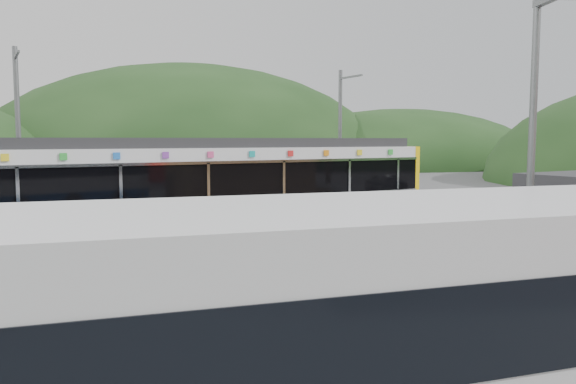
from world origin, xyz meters
TOP-DOWN VIEW (x-y plane):
  - ground at (0.00, 0.00)m, footprint 120.00×120.00m
  - hills at (6.19, 5.29)m, footprint 146.00×149.00m
  - platform at (0.00, 3.30)m, footprint 26.00×3.20m
  - yellow_line at (0.00, 2.00)m, footprint 26.00×0.10m
  - train at (-1.83, 6.00)m, footprint 20.44×3.01m
  - catenary_mast_west at (-7.00, 8.56)m, footprint 0.18×1.80m
  - catenary_mast_east at (7.00, 8.56)m, footprint 0.18×1.80m
  - bus at (-5.48, -9.33)m, footprint 11.52×4.77m
  - lamp_post at (-0.42, -7.84)m, footprint 0.52×1.11m

SIDE VIEW (x-z plane):
  - ground at x=0.00m, z-range 0.00..0.00m
  - hills at x=6.19m, z-range -13.00..13.00m
  - platform at x=0.00m, z-range 0.00..0.30m
  - yellow_line at x=0.00m, z-range 0.30..0.31m
  - bus at x=-5.48m, z-range -0.05..3.01m
  - train at x=-1.83m, z-range 0.19..3.93m
  - lamp_post at x=-0.42m, z-range 0.58..6.56m
  - catenary_mast_west at x=-7.00m, z-range 0.15..7.15m
  - catenary_mast_east at x=7.00m, z-range 0.15..7.15m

